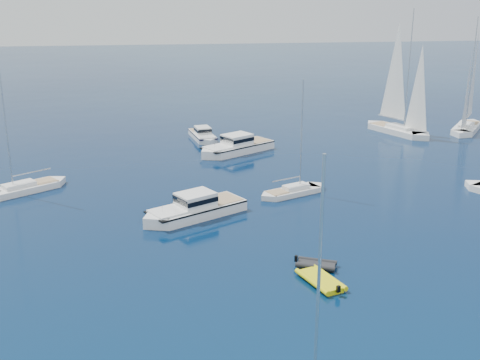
# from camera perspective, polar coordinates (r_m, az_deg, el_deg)

# --- Properties ---
(ground) EXTENTS (400.00, 400.00, 0.00)m
(ground) POSITION_cam_1_polar(r_m,az_deg,el_deg) (34.66, 0.98, -16.51)
(ground) COLOR #082B4B
(ground) RESTS_ON ground
(motor_cruiser_centre) EXTENTS (10.95, 8.09, 2.81)m
(motor_cruiser_centre) POSITION_cam_1_polar(r_m,az_deg,el_deg) (54.10, -4.41, -3.47)
(motor_cruiser_centre) COLOR white
(motor_cruiser_centre) RESTS_ON ground
(motor_cruiser_distant) EXTENTS (11.31, 8.89, 2.94)m
(motor_cruiser_distant) POSITION_cam_1_polar(r_m,az_deg,el_deg) (75.05, -0.40, 2.64)
(motor_cruiser_distant) COLOR white
(motor_cruiser_distant) RESTS_ON ground
(motor_cruiser_horizon) EXTENTS (3.84, 8.54, 2.16)m
(motor_cruiser_horizon) POSITION_cam_1_polar(r_m,az_deg,el_deg) (81.93, -3.52, 3.89)
(motor_cruiser_horizon) COLOR silver
(motor_cruiser_horizon) RESTS_ON ground
(sailboat_mid_l) EXTENTS (9.42, 7.70, 14.33)m
(sailboat_mid_l) POSITION_cam_1_polar(r_m,az_deg,el_deg) (64.23, -19.89, -1.06)
(sailboat_mid_l) COLOR white
(sailboat_mid_l) RESTS_ON ground
(sailboat_centre) EXTENTS (8.21, 5.20, 11.85)m
(sailboat_centre) POSITION_cam_1_polar(r_m,az_deg,el_deg) (59.98, 5.09, -1.34)
(sailboat_centre) COLOR silver
(sailboat_centre) RESTS_ON ground
(sailboat_sails_r) EXTENTS (7.86, 12.31, 17.77)m
(sailboat_sails_r) POSITION_cam_1_polar(r_m,az_deg,el_deg) (88.23, 14.69, 4.34)
(sailboat_sails_r) COLOR silver
(sailboat_sails_r) RESTS_ON ground
(sailboat_sails_far) EXTENTS (9.23, 10.75, 16.62)m
(sailboat_sails_far) POSITION_cam_1_polar(r_m,az_deg,el_deg) (92.72, 20.71, 4.41)
(sailboat_sails_far) COLOR white
(sailboat_sails_far) RESTS_ON ground
(tender_yellow) EXTENTS (3.40, 4.58, 0.95)m
(tender_yellow) POSITION_cam_1_polar(r_m,az_deg,el_deg) (42.59, 7.67, -9.70)
(tender_yellow) COLOR #D2CE0C
(tender_yellow) RESTS_ON ground
(tender_grey_near) EXTENTS (3.48, 2.83, 0.95)m
(tender_grey_near) POSITION_cam_1_polar(r_m,az_deg,el_deg) (44.79, 7.26, -8.25)
(tender_grey_near) COLOR black
(tender_grey_near) RESTS_ON ground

